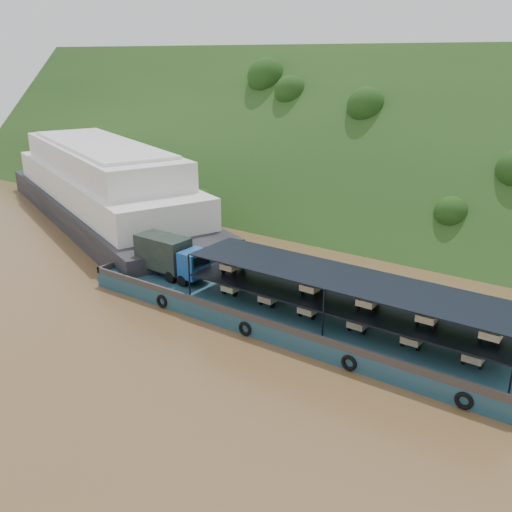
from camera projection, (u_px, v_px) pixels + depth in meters
The scene contains 4 objects.
ground at pixel (254, 311), 43.54m from camera, with size 160.00×160.00×0.00m, color brown.
hillside at pixel (423, 212), 71.14m from camera, with size 140.00×28.00×28.00m, color #1B3915.
cargo_barge at pixel (286, 308), 41.40m from camera, with size 35.00×7.18×4.54m.
passenger_ferry at pixel (103, 187), 66.29m from camera, with size 45.99×27.31×9.12m.
Camera 1 is at (23.15, -32.16, 18.52)m, focal length 40.00 mm.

